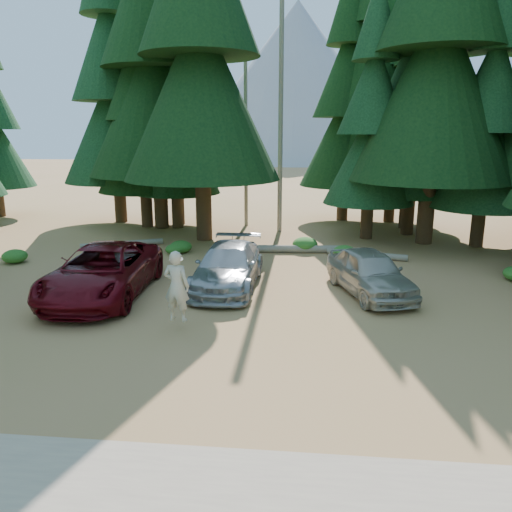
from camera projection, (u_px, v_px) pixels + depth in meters
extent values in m
plane|color=#A87F47|center=(220.00, 336.00, 13.28)|extent=(160.00, 160.00, 0.00)
cylinder|color=#706A5A|center=(281.00, 117.00, 25.73)|extent=(0.24, 0.24, 12.00)
cylinder|color=#706A5A|center=(246.00, 137.00, 27.61)|extent=(0.20, 0.20, 10.00)
cone|color=#95989D|center=(297.00, 82.00, 91.87)|extent=(44.00, 44.00, 28.00)
cone|color=#95989D|center=(259.00, 107.00, 103.27)|extent=(36.00, 36.00, 20.00)
imported|color=#5E080F|center=(102.00, 272.00, 16.35)|extent=(3.00, 6.12, 1.67)
imported|color=#A7ABB0|center=(228.00, 266.00, 17.33)|extent=(2.17, 5.14, 1.48)
imported|color=#B8B1A3|center=(370.00, 272.00, 16.59)|extent=(3.04, 4.73, 1.50)
imported|color=beige|center=(177.00, 286.00, 13.43)|extent=(0.78, 0.57, 1.96)
cylinder|color=white|center=(176.00, 259.00, 13.29)|extent=(0.36, 0.36, 0.03)
cylinder|color=#706A5A|center=(122.00, 244.00, 23.52)|extent=(3.55, 1.85, 0.27)
cylinder|color=#706A5A|center=(367.00, 255.00, 21.43)|extent=(3.36, 1.19, 0.28)
cylinder|color=#706A5A|center=(288.00, 249.00, 22.36)|extent=(5.36, 0.71, 0.34)
ellipsoid|color=#2B7122|center=(175.00, 249.00, 22.08)|extent=(0.82, 0.82, 0.45)
ellipsoid|color=#2B7122|center=(221.00, 257.00, 20.66)|extent=(0.92, 0.92, 0.51)
ellipsoid|color=#2B7122|center=(181.00, 247.00, 22.35)|extent=(0.99, 0.99, 0.54)
ellipsoid|color=#2B7122|center=(305.00, 244.00, 22.64)|extent=(1.15, 1.15, 0.63)
ellipsoid|color=#2B7122|center=(344.00, 252.00, 21.47)|extent=(0.97, 0.97, 0.53)
ellipsoid|color=#2B7122|center=(350.00, 256.00, 20.52)|extent=(1.11, 1.11, 0.61)
ellipsoid|color=#2B7122|center=(15.00, 256.00, 20.62)|extent=(1.01, 1.01, 0.56)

